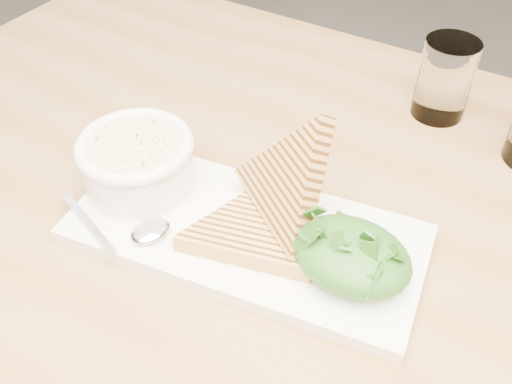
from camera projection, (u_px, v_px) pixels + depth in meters
The scene contains 13 objects.
table_top at pixel (274, 210), 0.64m from camera, with size 1.16×0.77×0.04m, color olive.
table_leg_bl at pixel (152, 154), 1.32m from camera, with size 0.06×0.06×0.73m, color olive.
platter at pixel (245, 234), 0.58m from camera, with size 0.36×0.16×0.02m, color white.
soup_bowl at pixel (139, 167), 0.61m from camera, with size 0.12×0.12×0.05m, color white.
soup at pixel (135, 147), 0.59m from camera, with size 0.10×0.10×0.01m, color beige.
bowl_rim at pixel (135, 145), 0.59m from camera, with size 0.12×0.12×0.01m, color white.
sandwich_flat at pixel (252, 231), 0.56m from camera, with size 0.16×0.16×0.02m, color #B68945, non-canonical shape.
sandwich_lean at pixel (287, 183), 0.55m from camera, with size 0.16×0.16×0.09m, color #B68945, non-canonical shape.
salad_base at pixel (351, 255), 0.52m from camera, with size 0.11×0.09×0.04m, color #204C1A.
arugula_pile at pixel (352, 252), 0.52m from camera, with size 0.11×0.10×0.05m, color #2C671B, non-canonical shape.
spoon_bowl at pixel (151, 231), 0.56m from camera, with size 0.03×0.04×0.01m, color silver.
spoon_handle at pixel (88, 222), 0.57m from camera, with size 0.10×0.01×0.00m, color silver.
glass_near at pixel (445, 79), 0.71m from camera, with size 0.07×0.07×0.10m, color white.
Camera 1 is at (0.11, -0.17, 1.21)m, focal length 40.00 mm.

